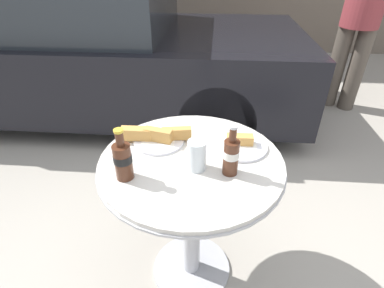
% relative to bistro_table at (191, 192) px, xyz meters
% --- Properties ---
extents(ground_plane, '(30.00, 30.00, 0.00)m').
position_rel_bistro_table_xyz_m(ground_plane, '(0.00, 0.00, -0.58)').
color(ground_plane, '#A8A093').
extents(bistro_table, '(0.80, 0.80, 0.77)m').
position_rel_bistro_table_xyz_m(bistro_table, '(0.00, 0.00, 0.00)').
color(bistro_table, '#B7B7BC').
rests_on(bistro_table, ground_plane).
extents(cola_bottle_left, '(0.07, 0.07, 0.22)m').
position_rel_bistro_table_xyz_m(cola_bottle_left, '(-0.25, -0.14, 0.27)').
color(cola_bottle_left, '#4C2819').
rests_on(cola_bottle_left, bistro_table).
extents(cola_bottle_right, '(0.06, 0.06, 0.22)m').
position_rel_bistro_table_xyz_m(cola_bottle_right, '(0.16, -0.08, 0.27)').
color(cola_bottle_right, '#4C2819').
rests_on(cola_bottle_right, bistro_table).
extents(drinking_glass, '(0.08, 0.08, 0.13)m').
position_rel_bistro_table_xyz_m(drinking_glass, '(0.03, -0.06, 0.25)').
color(drinking_glass, silver).
rests_on(drinking_glass, bistro_table).
extents(lunch_plate_near, '(0.32, 0.23, 0.07)m').
position_rel_bistro_table_xyz_m(lunch_plate_near, '(-0.17, 0.12, 0.21)').
color(lunch_plate_near, white).
rests_on(lunch_plate_near, bistro_table).
extents(lunch_plate_far, '(0.25, 0.25, 0.06)m').
position_rel_bistro_table_xyz_m(lunch_plate_far, '(0.21, 0.11, 0.20)').
color(lunch_plate_far, white).
rests_on(lunch_plate_far, bistro_table).
extents(parked_car, '(4.26, 1.78, 1.35)m').
position_rel_bistro_table_xyz_m(parked_car, '(-1.25, 1.99, 0.05)').
color(parked_car, black).
rests_on(parked_car, ground_plane).
extents(pedestrian, '(0.37, 0.37, 1.80)m').
position_rel_bistro_table_xyz_m(pedestrian, '(1.49, 2.22, 0.43)').
color(pedestrian, brown).
rests_on(pedestrian, ground_plane).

